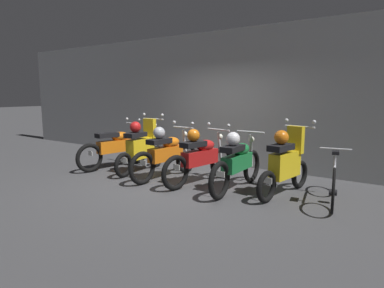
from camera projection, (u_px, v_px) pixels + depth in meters
name	position (u px, v px, depth m)	size (l,w,h in m)	color
ground_plane	(175.00, 183.00, 6.48)	(80.00, 80.00, 0.00)	#424244
back_wall	(231.00, 99.00, 8.08)	(16.00, 0.30, 3.24)	#9EA0A3
motorbike_slot_0	(116.00, 147.00, 7.79)	(0.60, 1.94, 1.15)	black
motorbike_slot_1	(141.00, 147.00, 7.36)	(0.59, 1.68, 1.29)	black
motorbike_slot_2	(166.00, 153.00, 6.81)	(0.59, 1.95, 1.15)	black
motorbike_slot_3	(200.00, 157.00, 6.41)	(0.59, 1.94, 1.15)	black
motorbike_slot_4	(237.00, 162.00, 5.95)	(0.56, 1.95, 1.08)	black
motorbike_slot_5	(286.00, 163.00, 5.67)	(0.58, 1.67, 1.29)	black
bicycle	(334.00, 181.00, 5.27)	(0.51, 1.71, 0.89)	black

